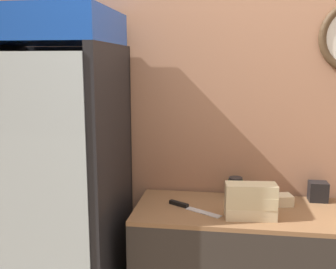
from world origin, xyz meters
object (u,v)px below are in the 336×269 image
object	(u,v)px
condiment_jar	(235,187)
sandwich_stack_bottom	(250,213)
sandwich_flat_right	(272,200)
chefs_knife	(187,207)
beverage_cooler	(61,172)
sandwich_stack_middle	(251,201)
sandwich_stack_top	(251,190)
napkin_dispenser	(318,192)

from	to	relation	value
condiment_jar	sandwich_stack_bottom	bearing A→B (deg)	-77.77
sandwich_flat_right	chefs_knife	distance (m)	0.51
beverage_cooler	sandwich_stack_middle	size ratio (longest dim) A/B	7.31
sandwich_flat_right	condiment_jar	world-z (taller)	condiment_jar
sandwich_flat_right	condiment_jar	bearing A→B (deg)	151.35
sandwich_flat_right	chefs_knife	size ratio (longest dim) A/B	0.79
beverage_cooler	sandwich_flat_right	xyz separation A→B (m)	(1.26, 0.12, -0.15)
sandwich_stack_top	napkin_dispenser	distance (m)	0.55
sandwich_stack_bottom	sandwich_flat_right	distance (m)	0.26
sandwich_stack_middle	sandwich_stack_top	size ratio (longest dim) A/B	1.00
beverage_cooler	chefs_knife	world-z (taller)	beverage_cooler
sandwich_stack_top	sandwich_flat_right	world-z (taller)	sandwich_stack_top
beverage_cooler	condiment_jar	size ratio (longest dim) A/B	15.96
condiment_jar	napkin_dispenser	distance (m)	0.50
sandwich_flat_right	condiment_jar	distance (m)	0.24
sandwich_stack_bottom	condiment_jar	xyz separation A→B (m)	(-0.07, 0.34, 0.03)
sandwich_stack_top	napkin_dispenser	size ratio (longest dim) A/B	2.34
sandwich_flat_right	condiment_jar	size ratio (longest dim) A/B	1.97
condiment_jar	napkin_dispenser	size ratio (longest dim) A/B	1.07
sandwich_stack_middle	napkin_dispenser	size ratio (longest dim) A/B	2.33
beverage_cooler	condiment_jar	bearing A→B (deg)	12.67
sandwich_stack_middle	napkin_dispenser	bearing A→B (deg)	38.69
napkin_dispenser	sandwich_flat_right	bearing A→B (deg)	-157.83
sandwich_stack_top	sandwich_flat_right	distance (m)	0.29
beverage_cooler	sandwich_flat_right	world-z (taller)	beverage_cooler
sandwich_stack_top	napkin_dispenser	xyz separation A→B (m)	(0.42, 0.34, -0.10)
beverage_cooler	napkin_dispenser	size ratio (longest dim) A/B	17.03
chefs_knife	condiment_jar	distance (m)	0.37
chefs_knife	sandwich_stack_middle	bearing A→B (deg)	-16.28
sandwich_stack_bottom	sandwich_stack_middle	bearing A→B (deg)	0.00
beverage_cooler	chefs_knife	xyz separation A→B (m)	(0.76, -0.00, -0.18)
napkin_dispenser	beverage_cooler	bearing A→B (deg)	-171.32
beverage_cooler	sandwich_stack_bottom	size ratio (longest dim) A/B	7.26
beverage_cooler	sandwich_stack_top	xyz separation A→B (m)	(1.12, -0.10, -0.02)
sandwich_flat_right	napkin_dispenser	distance (m)	0.31
beverage_cooler	sandwich_flat_right	distance (m)	1.27
sandwich_flat_right	chefs_knife	xyz separation A→B (m)	(-0.49, -0.12, -0.02)
condiment_jar	sandwich_stack_top	bearing A→B (deg)	-77.77
chefs_knife	condiment_jar	size ratio (longest dim) A/B	2.48
sandwich_stack_bottom	sandwich_stack_top	xyz separation A→B (m)	(0.00, 0.00, 0.13)
sandwich_flat_right	condiment_jar	xyz separation A→B (m)	(-0.21, 0.12, 0.03)
sandwich_flat_right	chefs_knife	bearing A→B (deg)	-166.34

